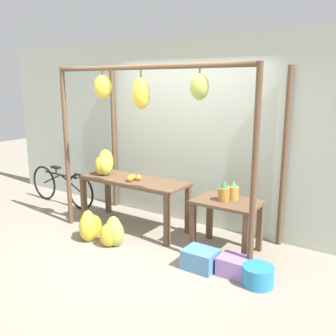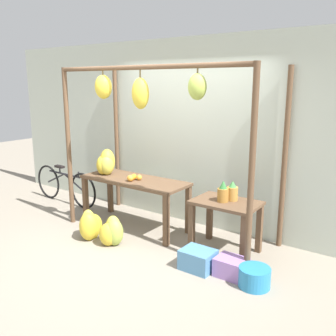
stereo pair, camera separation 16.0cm
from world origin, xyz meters
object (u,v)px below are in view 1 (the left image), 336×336
pineapple_cluster (227,192)px  parked_bicycle (61,186)px  banana_pile_ground_left (90,227)px  fruit_crate_white (200,259)px  fruit_crate_purple (234,266)px  orange_pile (132,178)px  banana_pile_ground_right (113,233)px  blue_bucket (258,276)px  banana_pile_on_table (104,164)px

pineapple_cluster → parked_bicycle: bearing=178.6°
banana_pile_ground_left → fruit_crate_white: bearing=3.8°
pineapple_cluster → parked_bicycle: pineapple_cluster is taller
banana_pile_ground_left → fruit_crate_white: (1.70, 0.11, -0.06)m
fruit_crate_white → fruit_crate_purple: bearing=12.0°
orange_pile → banana_pile_ground_right: 0.87m
fruit_crate_white → fruit_crate_purple: (0.39, 0.08, -0.01)m
blue_bucket → fruit_crate_white: bearing=-178.2°
pineapple_cluster → fruit_crate_white: bearing=-92.1°
banana_pile_on_table → blue_bucket: size_ratio=1.15×
banana_pile_ground_right → fruit_crate_white: banana_pile_ground_right is taller
pineapple_cluster → banana_pile_ground_left: size_ratio=0.58×
banana_pile_ground_left → fruit_crate_purple: banana_pile_ground_left is taller
banana_pile_ground_left → parked_bicycle: 1.76m
banana_pile_on_table → blue_bucket: bearing=-10.9°
banana_pile_on_table → parked_bicycle: banana_pile_on_table is taller
banana_pile_ground_left → banana_pile_ground_right: (0.41, 0.02, -0.00)m
fruit_crate_purple → banana_pile_on_table: bearing=169.1°
banana_pile_ground_right → blue_bucket: bearing=3.4°
pineapple_cluster → banana_pile_ground_left: 1.98m
orange_pile → banana_pile_ground_right: size_ratio=0.54×
banana_pile_on_table → orange_pile: 0.59m
orange_pile → fruit_crate_white: orange_pile is taller
pineapple_cluster → banana_pile_on_table: bearing=-177.5°
pineapple_cluster → blue_bucket: (0.67, -0.61, -0.68)m
fruit_crate_purple → banana_pile_ground_left: bearing=-174.7°
banana_pile_ground_right → parked_bicycle: parked_bicycle is taller
parked_bicycle → fruit_crate_white: bearing=-12.4°
orange_pile → banana_pile_ground_left: (-0.27, -0.62, -0.61)m
banana_pile_on_table → fruit_crate_purple: (2.40, -0.46, -0.82)m
orange_pile → pineapple_cluster: (1.46, 0.12, -0.00)m
blue_bucket → parked_bicycle: (-3.95, 0.69, 0.23)m
orange_pile → blue_bucket: bearing=-12.8°
banana_pile_ground_left → fruit_crate_purple: (2.09, 0.20, -0.08)m
banana_pile_ground_left → orange_pile: bearing=66.5°
banana_pile_ground_left → banana_pile_ground_right: 0.41m
pineapple_cluster → banana_pile_ground_right: pineapple_cluster is taller
banana_pile_on_table → banana_pile_ground_left: bearing=-64.9°
banana_pile_on_table → pineapple_cluster: banana_pile_on_table is taller
orange_pile → fruit_crate_purple: size_ratio=0.63×
banana_pile_ground_left → parked_bicycle: size_ratio=0.29×
banana_pile_on_table → banana_pile_ground_right: 1.22m
banana_pile_ground_left → blue_bucket: bearing=3.2°
banana_pile_on_table → banana_pile_ground_left: size_ratio=0.84×
pineapple_cluster → fruit_crate_purple: (0.37, -0.55, -0.69)m
orange_pile → parked_bicycle: (-1.82, 0.21, -0.46)m
blue_bucket → banana_pile_ground_right: bearing=-176.6°
banana_pile_ground_right → banana_pile_on_table: bearing=138.1°
banana_pile_on_table → pineapple_cluster: bearing=2.5°
fruit_crate_white → blue_bucket: fruit_crate_white is taller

